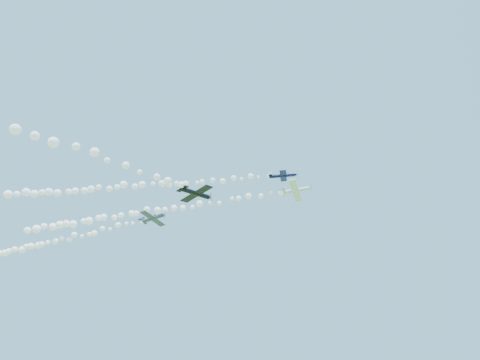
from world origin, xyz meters
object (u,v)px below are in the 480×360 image
at_px(plane_grey, 153,218).
at_px(plane_black, 196,193).
at_px(plane_white, 295,190).
at_px(plane_navy, 283,176).

height_order(plane_grey, plane_black, plane_grey).
bearing_deg(plane_grey, plane_white, 15.58).
height_order(plane_white, plane_grey, plane_white).
xyz_separation_m(plane_white, plane_grey, (-34.53, -8.50, -4.00)).
relative_size(plane_navy, plane_black, 0.96).
relative_size(plane_navy, plane_grey, 0.92).
bearing_deg(plane_black, plane_white, -1.41).
height_order(plane_navy, plane_grey, plane_navy).
relative_size(plane_white, plane_grey, 0.98).
xyz_separation_m(plane_grey, plane_black, (23.87, -17.85, -6.04)).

